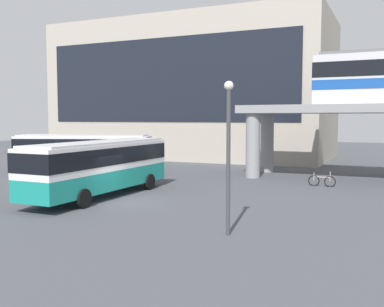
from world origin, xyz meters
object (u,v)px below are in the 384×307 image
at_px(station_building, 194,91).
at_px(bus_main, 100,163).
at_px(bus_secondary, 83,149).
at_px(bicycle_silver, 322,181).

bearing_deg(station_building, bus_main, -76.64).
bearing_deg(bus_secondary, bicycle_silver, 2.68).
bearing_deg(bus_main, station_building, 103.36).
xyz_separation_m(station_building, bus_secondary, (-1.23, -19.55, -5.82)).
xyz_separation_m(station_building, bicycle_silver, (17.81, -18.66, -7.45)).
relative_size(station_building, bus_main, 2.87).
distance_m(station_building, bus_main, 29.51).
xyz_separation_m(bus_secondary, bicycle_silver, (19.04, 0.89, -1.63)).
height_order(station_building, bicycle_silver, station_building).
relative_size(bus_main, bicycle_silver, 6.17).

